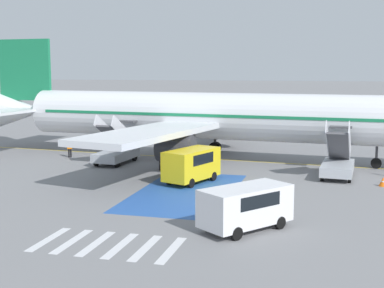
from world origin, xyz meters
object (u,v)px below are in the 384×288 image
boarding_stairs_forward (338,163)px  fuel_tanker (204,117)px  airliner (218,116)px  service_van_0 (246,204)px  boarding_stairs_aft (116,151)px  ground_crew_0 (70,147)px  baggage_cart (197,166)px  service_van_1 (192,163)px  traffic_cone_0 (383,182)px  ground_crew_1 (161,159)px

boarding_stairs_forward → fuel_tanker: size_ratio=0.63×
airliner → service_van_0: bearing=19.9°
airliner → boarding_stairs_aft: 9.24m
ground_crew_0 → baggage_cart: bearing=-35.3°
service_van_1 → traffic_cone_0: (12.86, 2.17, -1.08)m
boarding_stairs_aft → traffic_cone_0: size_ratio=8.58×
service_van_0 → service_van_1: 11.34m
fuel_tanker → ground_crew_1: (3.03, -27.36, -0.77)m
fuel_tanker → service_van_0: fuel_tanker is taller
ground_crew_1 → baggage_cart: bearing=-151.8°
ground_crew_1 → traffic_cone_0: 16.44m
boarding_stairs_aft → baggage_cart: (7.20, -0.78, -0.77)m
fuel_tanker → traffic_cone_0: size_ratio=13.60×
airliner → baggage_cart: (-0.64, -4.81, -3.55)m
service_van_0 → ground_crew_0: (-18.67, 17.49, -0.38)m
ground_crew_1 → traffic_cone_0: bearing=176.9°
traffic_cone_0 → boarding_stairs_aft: bearing=170.2°
boarding_stairs_forward → fuel_tanker: boarding_stairs_forward is taller
boarding_stairs_forward → boarding_stairs_aft: (-17.97, 1.26, -0.02)m
service_van_0 → ground_crew_1: bearing=-19.3°
airliner → ground_crew_1: airliner is taller
boarding_stairs_aft → traffic_cone_0: 21.26m
boarding_stairs_forward → service_van_1: boarding_stairs_forward is taller
baggage_cart → ground_crew_0: 12.66m
ground_crew_1 → airliner: bearing=-115.7°
airliner → service_van_1: bearing=5.4°
service_van_0 → service_van_1: bearing=-23.8°
fuel_tanker → traffic_cone_0: bearing=-55.5°
boarding_stairs_aft → baggage_cart: bearing=-2.2°
traffic_cone_0 → service_van_1: bearing=-170.4°
airliner → ground_crew_1: 7.45m
service_van_0 → ground_crew_0: service_van_0 is taller
service_van_0 → service_van_1: size_ratio=1.02×
service_van_1 → airliner: bearing=111.4°
baggage_cart → boarding_stairs_forward: bearing=-129.2°
boarding_stairs_aft → service_van_1: bearing=-31.6°
service_van_1 → ground_crew_1: service_van_1 is taller
service_van_1 → ground_crew_0: bearing=170.5°
service_van_1 → boarding_stairs_aft: bearing=164.4°
ground_crew_1 → traffic_cone_0: (16.35, -1.58, -0.62)m
boarding_stairs_aft → fuel_tanker: boarding_stairs_aft is taller
fuel_tanker → baggage_cart: (5.63, -26.11, -1.45)m
ground_crew_0 → ground_crew_1: size_ratio=0.98×
airliner → service_van_1: 10.11m
service_van_0 → baggage_cart: size_ratio=1.67×
boarding_stairs_aft → fuel_tanker: bearing=90.5°
service_van_1 → ground_crew_0: (-13.28, 7.51, -0.47)m
fuel_tanker → service_van_1: fuel_tanker is taller
traffic_cone_0 → airliner: bearing=149.7°
baggage_cart → ground_crew_1: 2.97m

